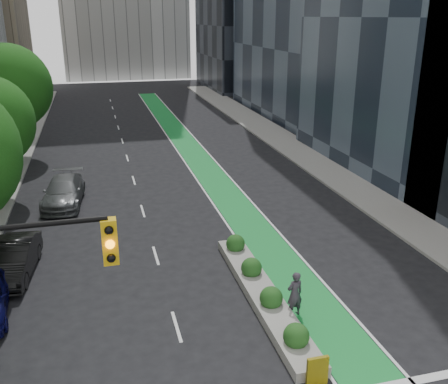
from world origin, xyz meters
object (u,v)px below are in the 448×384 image
cyclist (295,294)px  parked_car_left_mid (13,259)px  median_planter (262,291)px  parked_car_left_far (63,192)px

cyclist → parked_car_left_mid: cyclist is taller
median_planter → cyclist: size_ratio=5.56×
cyclist → parked_car_left_mid: (-10.79, 6.09, -0.15)m
cyclist → parked_car_left_far: size_ratio=0.34×
median_planter → cyclist: 1.72m
median_planter → parked_car_left_mid: size_ratio=2.19×
parked_car_left_far → median_planter: bearing=-53.1°
median_planter → parked_car_left_far: 15.70m
cyclist → median_planter: bearing=-71.6°
median_planter → parked_car_left_far: (-8.20, 13.38, 0.42)m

